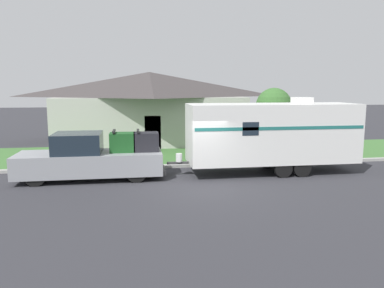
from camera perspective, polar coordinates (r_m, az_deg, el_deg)
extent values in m
plane|color=#2D2D33|center=(14.70, 1.39, -6.57)|extent=(120.00, 120.00, 0.00)
cube|color=#999993|center=(18.28, -0.69, -3.29)|extent=(80.00, 0.30, 0.14)
cube|color=#3D6B33|center=(21.84, -2.04, -1.46)|extent=(80.00, 7.00, 0.03)
cube|color=#B2B2A8|center=(27.06, -6.41, 3.85)|extent=(12.40, 7.68, 3.20)
pyramid|color=#3D3838|center=(26.97, -6.50, 9.05)|extent=(13.39, 8.29, 1.70)
cube|color=#4C3828|center=(23.33, -5.99, 1.73)|extent=(1.00, 0.06, 2.10)
cylinder|color=black|center=(15.99, -22.79, -4.43)|extent=(0.86, 0.28, 0.86)
cylinder|color=black|center=(17.58, -21.50, -3.21)|extent=(0.86, 0.28, 0.86)
cylinder|color=black|center=(15.50, -8.47, -4.23)|extent=(0.86, 0.28, 0.86)
cylinder|color=black|center=(17.13, -8.51, -2.98)|extent=(0.86, 0.28, 0.86)
cube|color=gray|center=(16.54, -19.14, -2.87)|extent=(3.70, 2.03, 0.91)
cube|color=#19232D|center=(16.29, -16.99, 0.16)|extent=(1.93, 1.87, 0.83)
cube|color=gray|center=(16.26, -8.72, -2.68)|extent=(2.27, 2.03, 0.91)
cube|color=#333333|center=(16.38, -4.50, -3.72)|extent=(0.12, 1.83, 0.20)
cube|color=#194C1E|center=(16.13, -10.57, 0.26)|extent=(1.05, 0.85, 0.80)
cube|color=black|center=(16.08, -11.81, 1.92)|extent=(0.10, 0.94, 0.08)
cube|color=black|center=(16.13, -7.02, 0.34)|extent=(1.05, 0.85, 0.80)
cube|color=black|center=(16.06, -8.24, 2.01)|extent=(0.10, 0.94, 0.08)
cylinder|color=black|center=(16.60, 13.73, -3.66)|extent=(0.78, 0.22, 0.78)
cylinder|color=black|center=(18.40, 11.38, -2.37)|extent=(0.78, 0.22, 0.78)
cylinder|color=black|center=(16.94, 16.41, -3.52)|extent=(0.78, 0.22, 0.78)
cylinder|color=black|center=(18.71, 13.84, -2.27)|extent=(0.78, 0.22, 0.78)
cube|color=silver|center=(17.20, 12.09, 1.69)|extent=(7.58, 2.26, 2.60)
cube|color=#1E6660|center=(16.11, 13.56, 2.34)|extent=(7.42, 0.01, 0.14)
cube|color=#383838|center=(16.39, -2.16, -2.89)|extent=(0.96, 0.12, 0.10)
cylinder|color=silver|center=(16.35, -2.00, -2.09)|extent=(0.28, 0.28, 0.36)
cube|color=silver|center=(17.62, 16.42, 6.39)|extent=(0.80, 0.68, 0.28)
cube|color=#19232D|center=(15.65, 8.94, 2.30)|extent=(0.70, 0.01, 0.56)
cylinder|color=brown|center=(18.61, -10.02, -1.62)|extent=(0.09, 0.09, 1.15)
cube|color=#B2B2B2|center=(18.50, -10.08, 0.47)|extent=(0.48, 0.20, 0.22)
cylinder|color=brown|center=(21.93, 12.20, 1.07)|extent=(0.24, 0.24, 2.05)
sphere|color=#38662D|center=(21.77, 12.35, 5.72)|extent=(2.02, 2.02, 2.02)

